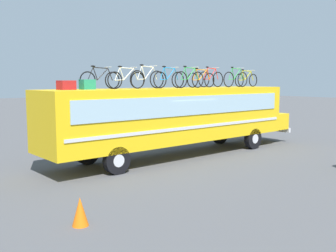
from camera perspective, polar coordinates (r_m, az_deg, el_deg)
The scene contains 14 objects.
ground_plane at distance 16.74m, azimuth 1.10°, elevation -4.49°, with size 120.00×120.00×0.00m, color #4C4C4F.
bus at distance 16.62m, azimuth 1.63°, elevation 1.65°, with size 13.11×2.45×2.94m.
luggage_bag_1 at distance 13.95m, azimuth -14.83°, elevation 5.86°, with size 0.52×0.52×0.32m, color maroon.
luggage_bag_2 at distance 14.26m, azimuth -11.85°, elevation 6.03°, with size 0.48×0.40×0.36m, color #1E7F66.
rooftop_bicycle_1 at distance 14.66m, azimuth -10.00°, elevation 6.82°, with size 1.71×0.44×0.87m.
rooftop_bicycle_2 at distance 15.03m, azimuth -6.18°, elevation 6.89°, with size 1.72×0.44×0.88m.
rooftop_bicycle_3 at distance 15.54m, azimuth -3.09°, elevation 7.02°, with size 1.70×0.44×0.96m.
rooftop_bicycle_4 at distance 16.13m, azimuth 0.15°, elevation 6.97°, with size 1.67×0.44×0.92m.
rooftop_bicycle_5 at distance 16.60m, azimuth 3.20°, elevation 6.98°, with size 1.70×0.44×0.94m.
rooftop_bicycle_6 at distance 17.62m, azimuth 4.92°, elevation 6.89°, with size 1.75×0.44×0.89m.
rooftop_bicycle_7 at distance 18.55m, azimuth 6.37°, elevation 6.97°, with size 1.70×0.44×0.98m.
rooftop_bicycle_8 at distance 18.90m, azimuth 9.98°, elevation 6.90°, with size 1.76×0.44×0.97m.
rooftop_bicycle_9 at distance 19.80m, azimuth 11.50°, elevation 6.76°, with size 1.76×0.44×0.87m.
traffic_cone at distance 9.12m, azimuth -12.87°, elevation -12.23°, with size 0.38×0.38×0.66m, color orange.
Camera 1 is at (-10.92, -12.26, 3.28)m, focal length 41.21 mm.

